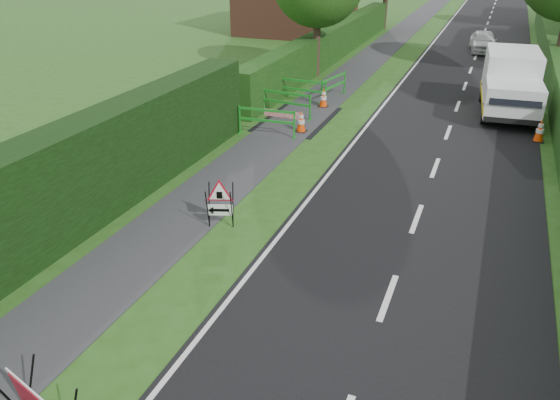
# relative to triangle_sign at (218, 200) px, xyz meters

# --- Properties ---
(ground) EXTENTS (120.00, 120.00, 0.00)m
(ground) POSITION_rel_triangle_sign_xyz_m (1.85, -2.32, -0.74)
(ground) COLOR #294F16
(ground) RESTS_ON ground
(road_surface) EXTENTS (6.00, 90.00, 0.02)m
(road_surface) POSITION_rel_triangle_sign_xyz_m (4.35, 32.68, -0.73)
(road_surface) COLOR black
(road_surface) RESTS_ON ground
(footpath) EXTENTS (2.00, 90.00, 0.02)m
(footpath) POSITION_rel_triangle_sign_xyz_m (-1.15, 32.68, -0.73)
(footpath) COLOR #2D2D30
(footpath) RESTS_ON ground
(hedge_west_near) EXTENTS (1.10, 18.00, 2.50)m
(hedge_west_near) POSITION_rel_triangle_sign_xyz_m (-3.15, -2.32, -0.74)
(hedge_west_near) COLOR black
(hedge_west_near) RESTS_ON ground
(hedge_west_far) EXTENTS (1.00, 24.00, 1.80)m
(hedge_west_far) POSITION_rel_triangle_sign_xyz_m (-3.15, 19.68, -0.74)
(hedge_west_far) COLOR #14380F
(hedge_west_far) RESTS_ON ground
(triangle_sign) EXTENTS (0.92, 0.92, 1.06)m
(triangle_sign) POSITION_rel_triangle_sign_xyz_m (0.00, 0.00, 0.00)
(triangle_sign) COLOR black
(triangle_sign) RESTS_ON ground
(works_van) EXTENTS (2.32, 5.14, 2.28)m
(works_van) POSITION_rel_triangle_sign_xyz_m (6.19, 12.54, 0.47)
(works_van) COLOR silver
(works_van) RESTS_ON ground
(traffic_cone_0) EXTENTS (0.38, 0.38, 0.79)m
(traffic_cone_0) POSITION_rel_triangle_sign_xyz_m (7.29, 9.38, -0.34)
(traffic_cone_0) COLOR black
(traffic_cone_0) RESTS_ON ground
(traffic_cone_1) EXTENTS (0.38, 0.38, 0.79)m
(traffic_cone_1) POSITION_rel_triangle_sign_xyz_m (7.23, 11.01, -0.34)
(traffic_cone_1) COLOR black
(traffic_cone_1) RESTS_ON ground
(traffic_cone_2) EXTENTS (0.38, 0.38, 0.79)m
(traffic_cone_2) POSITION_rel_triangle_sign_xyz_m (6.48, 13.18, -0.34)
(traffic_cone_2) COLOR black
(traffic_cone_2) RESTS_ON ground
(traffic_cone_3) EXTENTS (0.38, 0.38, 0.79)m
(traffic_cone_3) POSITION_rel_triangle_sign_xyz_m (-0.55, 7.35, -0.34)
(traffic_cone_3) COLOR black
(traffic_cone_3) RESTS_ON ground
(traffic_cone_4) EXTENTS (0.38, 0.38, 0.79)m
(traffic_cone_4) POSITION_rel_triangle_sign_xyz_m (-0.75, 10.60, -0.34)
(traffic_cone_4) COLOR black
(traffic_cone_4) RESTS_ON ground
(ped_barrier_0) EXTENTS (2.08, 0.49, 1.00)m
(ped_barrier_0) POSITION_rel_triangle_sign_xyz_m (-1.52, 6.51, -0.11)
(ped_barrier_0) COLOR #18861F
(ped_barrier_0) RESTS_ON ground
(ped_barrier_1) EXTENTS (2.09, 0.58, 1.00)m
(ped_barrier_1) POSITION_rel_triangle_sign_xyz_m (-1.68, 8.83, -0.11)
(ped_barrier_1) COLOR #18861F
(ped_barrier_1) RESTS_ON ground
(ped_barrier_2) EXTENTS (2.08, 0.51, 1.00)m
(ped_barrier_2) POSITION_rel_triangle_sign_xyz_m (-1.73, 10.85, -0.11)
(ped_barrier_2) COLOR #18861F
(ped_barrier_2) RESTS_ON ground
(ped_barrier_3) EXTENTS (0.77, 2.09, 1.00)m
(ped_barrier_3) POSITION_rel_triangle_sign_xyz_m (-0.72, 11.91, -0.11)
(ped_barrier_3) COLOR #18861F
(ped_barrier_3) RESTS_ON ground
(redwhite_plank) EXTENTS (1.50, 0.06, 0.25)m
(redwhite_plank) POSITION_rel_triangle_sign_xyz_m (-1.38, 7.72, -0.74)
(redwhite_plank) COLOR red
(redwhite_plank) RESTS_ON ground
(hatchback_car) EXTENTS (1.87, 3.69, 1.21)m
(hatchback_car) POSITION_rel_triangle_sign_xyz_m (4.60, 25.12, -0.13)
(hatchback_car) COLOR silver
(hatchback_car) RESTS_ON ground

